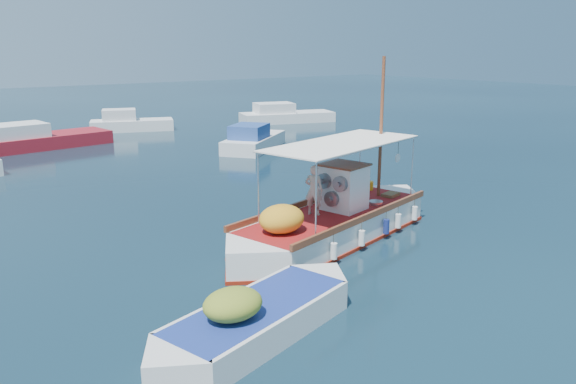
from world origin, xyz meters
TOP-DOWN VIEW (x-y plane):
  - ground at (0.00, 0.00)m, footprint 160.00×160.00m
  - fishing_caique at (0.60, -0.41)m, footprint 9.45×4.23m
  - dinghy at (-4.86, -4.19)m, footprint 5.95×2.86m
  - bg_boat_n at (-3.18, 23.02)m, footprint 8.76×3.86m
  - bg_boat_ne at (7.42, 14.79)m, footprint 5.88×5.19m
  - bg_boat_e at (16.45, 23.95)m, footprint 8.02×4.73m
  - bg_boat_far_n at (4.37, 26.86)m, footprint 6.20×3.96m

SIDE VIEW (x-z plane):
  - ground at x=0.00m, z-range 0.00..0.00m
  - dinghy at x=-4.86m, z-range -0.44..1.07m
  - bg_boat_far_n at x=4.37m, z-range -0.41..1.39m
  - bg_boat_ne at x=7.42m, z-range -0.41..1.39m
  - bg_boat_e at x=16.45m, z-range -0.41..1.39m
  - bg_boat_n at x=-3.18m, z-range -0.41..1.39m
  - fishing_caique at x=0.60m, z-range -2.45..3.49m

